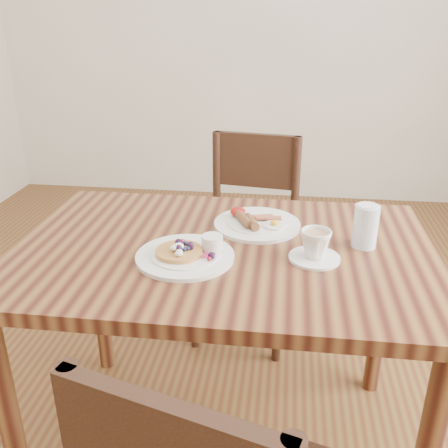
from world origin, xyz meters
name	(u,v)px	position (x,y,z in m)	size (l,w,h in m)	color
ground	(224,440)	(0.00, 0.00, 0.00)	(5.00, 5.00, 0.00)	#593019
dining_table	(224,276)	(0.00, 0.00, 0.65)	(1.20, 0.80, 0.75)	brown
chair_far	(249,228)	(0.02, 0.72, 0.49)	(0.47, 0.47, 0.88)	#391F14
pancake_plate	(187,254)	(-0.09, -0.09, 0.76)	(0.27, 0.27, 0.06)	white
breakfast_plate	(256,223)	(0.08, 0.16, 0.76)	(0.27, 0.27, 0.04)	white
teacup_saucer	(315,247)	(0.25, -0.05, 0.79)	(0.14, 0.14, 0.09)	white
water_glass	(365,226)	(0.40, 0.05, 0.81)	(0.07, 0.07, 0.12)	silver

